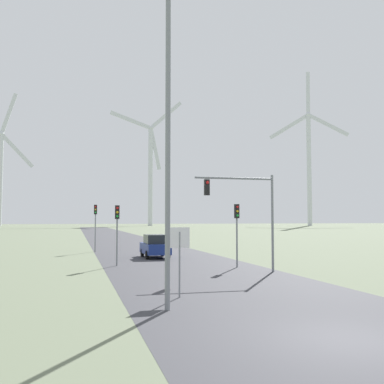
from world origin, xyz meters
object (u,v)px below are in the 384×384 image
traffic_light_post_near_left (117,221)px  wind_turbine_right (309,158)px  wind_turbine_left (0,168)px  streetlamp (168,105)px  car_approaching (155,246)px  stop_sign_near (180,248)px  traffic_light_post_near_right (237,221)px  traffic_light_mast_overhead (245,202)px  wind_turbine_center (151,165)px  traffic_light_post_mid_left (95,217)px

traffic_light_post_near_left → wind_turbine_right: 201.54m
traffic_light_post_near_left → wind_turbine_left: bearing=100.7°
wind_turbine_left → streetlamp: bearing=-79.9°
car_approaching → wind_turbine_right: size_ratio=0.05×
stop_sign_near → traffic_light_post_near_right: (6.02, 9.79, 1.03)m
traffic_light_post_near_right → wind_turbine_left: wind_turbine_left is taller
traffic_light_mast_overhead → stop_sign_near: bearing=-128.1°
traffic_light_post_near_right → car_approaching: traffic_light_post_near_right is taller
wind_turbine_left → wind_turbine_center: bearing=-11.2°
wind_turbine_center → streetlamp: bearing=-99.1°
traffic_light_post_mid_left → wind_turbine_right: wind_turbine_right is taller
traffic_light_post_near_left → traffic_light_post_mid_left: (-0.83, 13.40, 0.32)m
streetlamp → wind_turbine_right: size_ratio=0.15×
stop_sign_near → car_approaching: size_ratio=0.66×
car_approaching → wind_turbine_center: wind_turbine_center is taller
wind_turbine_left → wind_turbine_center: 71.16m
stop_sign_near → traffic_light_post_near_left: bearing=95.9°
traffic_light_post_near_left → wind_turbine_center: bearing=80.1°
traffic_light_mast_overhead → car_approaching: bearing=106.4°
car_approaching → wind_turbine_center: 183.58m
streetlamp → car_approaching: 21.60m
traffic_light_post_near_left → wind_turbine_left: size_ratio=0.06×
traffic_light_post_near_right → streetlamp: bearing=-119.9°
car_approaching → wind_turbine_left: bearing=102.0°
traffic_light_post_mid_left → wind_turbine_center: 176.36m
stop_sign_near → traffic_light_mast_overhead: traffic_light_mast_overhead is taller
traffic_light_post_near_left → wind_turbine_left: (-37.46, 198.41, 24.58)m
traffic_light_post_mid_left → traffic_light_mast_overhead: bearing=-68.1°
traffic_light_mast_overhead → wind_turbine_center: size_ratio=0.09×
wind_turbine_right → wind_turbine_left: bearing=168.0°
car_approaching → traffic_light_post_near_left: bearing=-122.2°
traffic_light_post_mid_left → wind_turbine_left: 190.16m
streetlamp → car_approaching: streetlamp is taller
stop_sign_near → wind_turbine_right: wind_turbine_right is taller
traffic_light_post_near_right → wind_turbine_right: (100.73, 170.21, 30.35)m
traffic_light_post_mid_left → wind_turbine_left: size_ratio=0.07×
traffic_light_post_near_right → traffic_light_mast_overhead: 3.04m
traffic_light_post_near_left → streetlamp: bearing=-88.6°
traffic_light_post_near_left → traffic_light_post_mid_left: traffic_light_post_mid_left is taller
stop_sign_near → wind_turbine_center: wind_turbine_center is taller
stop_sign_near → wind_turbine_center: 201.55m
wind_turbine_right → car_approaching: bearing=-122.9°
traffic_light_post_near_right → car_approaching: bearing=114.4°
stop_sign_near → traffic_light_post_near_right: bearing=58.4°
traffic_light_post_near_left → car_approaching: traffic_light_post_near_left is taller
stop_sign_near → wind_turbine_left: wind_turbine_left is taller
wind_turbine_center → stop_sign_near: bearing=-98.9°
traffic_light_post_near_left → stop_sign_near: bearing=-84.1°
wind_turbine_left → wind_turbine_right: wind_turbine_right is taller
wind_turbine_center → car_approaching: bearing=-99.1°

